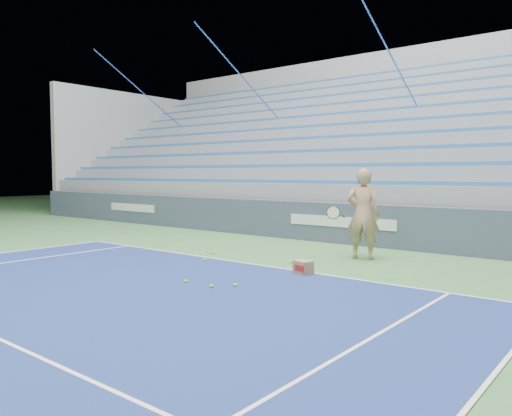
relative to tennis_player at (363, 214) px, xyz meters
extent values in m
cube|color=white|center=(-1.54, -2.09, -1.00)|extent=(10.97, 0.05, 0.00)
cube|color=#3D485D|center=(-1.54, 1.91, -0.46)|extent=(30.00, 0.30, 1.10)
cube|color=white|center=(-10.54, 1.75, -0.41)|extent=(2.60, 0.02, 0.28)
cube|color=white|center=(-1.54, 1.75, -0.41)|extent=(3.20, 0.02, 0.28)
cube|color=gray|center=(-1.54, 6.46, -0.46)|extent=(30.00, 8.50, 1.10)
cube|color=gray|center=(-1.54, 6.46, 0.34)|extent=(30.00, 8.50, 0.50)
cube|color=#2E66A6|center=(-1.54, 2.58, 0.64)|extent=(29.60, 0.42, 0.11)
cube|color=gray|center=(-1.54, 6.88, 0.84)|extent=(30.00, 7.65, 0.50)
cube|color=#2E66A6|center=(-1.54, 3.43, 1.14)|extent=(29.60, 0.42, 0.11)
cube|color=gray|center=(-1.54, 7.31, 1.34)|extent=(30.00, 6.80, 0.50)
cube|color=#2E66A6|center=(-1.54, 4.28, 1.64)|extent=(29.60, 0.42, 0.11)
cube|color=gray|center=(-1.54, 7.73, 1.84)|extent=(30.00, 5.95, 0.50)
cube|color=#2E66A6|center=(-1.54, 5.13, 2.14)|extent=(29.60, 0.42, 0.11)
cube|color=gray|center=(-1.54, 8.16, 2.34)|extent=(30.00, 5.10, 0.50)
cube|color=#2E66A6|center=(-1.54, 5.98, 2.64)|extent=(29.60, 0.42, 0.11)
cube|color=gray|center=(-1.54, 8.58, 2.84)|extent=(30.00, 4.25, 0.50)
cube|color=#2E66A6|center=(-1.54, 6.83, 3.14)|extent=(29.60, 0.42, 0.11)
cube|color=gray|center=(-1.54, 9.01, 3.34)|extent=(30.00, 3.40, 0.50)
cube|color=#2E66A6|center=(-1.54, 7.68, 3.64)|extent=(29.60, 0.42, 0.11)
cube|color=gray|center=(-1.54, 9.43, 3.84)|extent=(30.00, 2.55, 0.50)
cube|color=#2E66A6|center=(-1.54, 8.53, 4.14)|extent=(29.60, 0.42, 0.11)
cube|color=gray|center=(-1.54, 9.86, 4.34)|extent=(30.00, 1.70, 0.50)
cube|color=#2E66A6|center=(-1.54, 9.38, 4.64)|extent=(29.60, 0.42, 0.11)
cube|color=gray|center=(-1.54, 10.28, 4.84)|extent=(30.00, 0.85, 0.50)
cube|color=#2E66A6|center=(-1.54, 10.23, 5.14)|extent=(29.60, 0.42, 0.11)
cube|color=gray|center=(-16.69, 6.46, 2.04)|extent=(0.30, 8.80, 6.10)
cube|color=gray|center=(-1.54, 11.01, 2.64)|extent=(31.00, 0.40, 7.30)
cylinder|color=#3768C0|center=(-13.54, 6.46, 3.59)|extent=(0.05, 8.53, 5.04)
cylinder|color=#3768C0|center=(-7.54, 6.46, 3.59)|extent=(0.05, 8.53, 5.04)
cylinder|color=#3768C0|center=(-1.54, 6.46, 3.59)|extent=(0.05, 8.53, 5.04)
imported|color=tan|center=(0.00, 0.00, 0.00)|extent=(0.84, 0.66, 2.02)
cylinder|color=black|center=(-0.35, -0.25, -0.06)|extent=(0.12, 0.27, 0.08)
cylinder|color=beige|center=(-0.45, -0.53, 0.04)|extent=(0.29, 0.16, 0.28)
torus|color=black|center=(-0.45, -0.53, 0.04)|extent=(0.31, 0.18, 0.30)
cube|color=#9A774A|center=(-0.10, -2.24, -0.88)|extent=(0.41, 0.36, 0.26)
cube|color=#B21E19|center=(-0.10, -2.37, -0.88)|extent=(0.26, 0.11, 0.12)
sphere|color=#C4D42B|center=(-3.25, -1.59, -0.98)|extent=(0.07, 0.07, 0.07)
sphere|color=#C4D42B|center=(-2.52, -2.45, -0.98)|extent=(0.07, 0.07, 0.07)
sphere|color=#C4D42B|center=(-0.64, -4.18, -0.98)|extent=(0.07, 0.07, 0.07)
sphere|color=#C4D42B|center=(-3.06, -1.62, -0.98)|extent=(0.07, 0.07, 0.07)
sphere|color=#C4D42B|center=(-0.90, -1.45, -0.98)|extent=(0.07, 0.07, 0.07)
sphere|color=#C4D42B|center=(-0.39, -3.86, -0.98)|extent=(0.07, 0.07, 0.07)
sphere|color=#C4D42B|center=(-0.69, -1.65, -0.98)|extent=(0.07, 0.07, 0.07)
sphere|color=#C4D42B|center=(-1.25, -4.19, -0.98)|extent=(0.07, 0.07, 0.07)
camera|label=1|loc=(5.06, -10.09, 0.90)|focal=35.00mm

